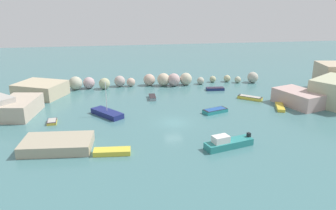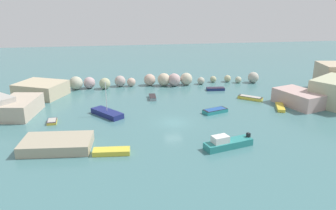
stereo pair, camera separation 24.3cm
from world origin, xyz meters
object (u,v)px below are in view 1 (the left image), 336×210
Objects in this scene: moored_boat_0 at (280,107)px; moored_boat_8 at (152,97)px; moored_boat_3 at (107,113)px; moored_boat_4 at (112,152)px; moored_boat_2 at (227,143)px; moored_boat_5 at (250,98)px; moored_boat_7 at (215,89)px; moored_boat_6 at (215,111)px; moored_boat_1 at (52,121)px; stone_dock at (57,144)px.

moored_boat_0 is 1.40× the size of moored_boat_8.
moored_boat_4 is (0.76, -13.30, -0.12)m from moored_boat_3.
moored_boat_2 is 2.11× the size of moored_boat_8.
moored_boat_3 is at bearing 97.49° from moored_boat_4.
moored_boat_2 reaches higher than moored_boat_5.
moored_boat_3 is at bearing -146.93° from moored_boat_7.
moored_boat_2 is (-13.21, -12.85, 0.36)m from moored_boat_0.
moored_boat_6 reaches higher than moored_boat_8.
moored_boat_3 is at bearing 99.04° from moored_boat_1.
moored_boat_3 is at bearing 107.96° from moored_boat_0.
moored_boat_2 reaches higher than moored_boat_1.
moored_boat_4 is 1.44× the size of moored_boat_8.
moored_boat_1 is 0.36× the size of moored_boat_2.
moored_boat_1 is 0.65× the size of moored_boat_7.
moored_boat_0 is at bearing -151.82° from moored_boat_2.
stone_dock is at bearing -23.80° from moored_boat_2.
moored_boat_7 is (-7.29, 12.40, 0.02)m from moored_boat_0.
moored_boat_0 reaches higher than moored_boat_1.
stone_dock is 3.55× the size of moored_boat_1.
moored_boat_5 is 10.05m from moored_boat_6.
moored_boat_2 reaches higher than moored_boat_8.
moored_boat_3 is (5.72, 10.91, -0.22)m from stone_dock.
stone_dock is 24.54m from moored_boat_6.
moored_boat_8 is at bearing 86.46° from moored_boat_0.
moored_boat_3 is at bearing -59.16° from moored_boat_2.
stone_dock is 2.31× the size of moored_boat_7.
moored_boat_8 is (-12.70, -3.81, 0.02)m from moored_boat_7.
moored_boat_8 is (-19.99, 8.59, 0.04)m from moored_boat_0.
moored_boat_0 is 35.68m from moored_boat_1.
stone_dock is at bearing -34.20° from moored_boat_8.
moored_boat_1 is 0.40× the size of moored_boat_3.
moored_boat_8 is at bearing -88.46° from moored_boat_2.
moored_boat_2 is at bearing -99.50° from moored_boat_7.
moored_boat_3 is 1.37× the size of moored_boat_6.
moored_boat_4 is 20.11m from moored_boat_6.
moored_boat_5 is at bearing 62.53° from moored_boat_3.
moored_boat_0 is 21.76m from moored_boat_8.
moored_boat_0 is at bearing -55.85° from moored_boat_7.
moored_boat_1 is 18.40m from moored_boat_8.
moored_boat_3 is 1.32× the size of moored_boat_4.
moored_boat_0 is 0.66× the size of moored_boat_2.
moored_boat_4 is 1.07× the size of moored_boat_5.
moored_boat_0 is 0.74× the size of moored_boat_3.
stone_dock is at bearing -65.92° from moored_boat_3.
moored_boat_1 is at bearing 131.26° from moored_boat_4.
moored_boat_7 is at bearing -119.22° from moored_boat_2.
moored_boat_2 reaches higher than moored_boat_0.
moored_boat_2 is (20.32, -2.78, -0.03)m from stone_dock.
moored_boat_6 is 12.62m from moored_boat_8.
moored_boat_2 is 12.74m from moored_boat_6.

